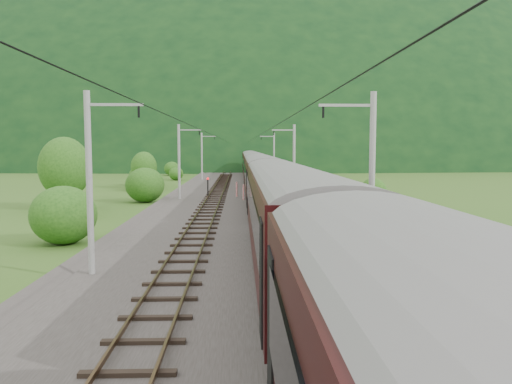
{
  "coord_description": "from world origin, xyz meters",
  "views": [
    {
      "loc": [
        0.37,
        -21.84,
        5.89
      ],
      "look_at": [
        1.52,
        14.46,
        2.6
      ],
      "focal_mm": 35.0,
      "sensor_mm": 36.0,
      "label": 1
    }
  ],
  "objects": [
    {
      "name": "ground",
      "position": [
        0.0,
        0.0,
        0.0
      ],
      "size": [
        600.0,
        600.0,
        0.0
      ],
      "primitive_type": "plane",
      "color": "#335A1C",
      "rests_on": "ground"
    },
    {
      "name": "railbed",
      "position": [
        0.0,
        10.0,
        0.15
      ],
      "size": [
        14.0,
        220.0,
        0.3
      ],
      "primitive_type": "cube",
      "color": "#38332D",
      "rests_on": "ground"
    },
    {
      "name": "track_left",
      "position": [
        -2.4,
        10.0,
        0.37
      ],
      "size": [
        2.4,
        220.0,
        0.27
      ],
      "color": "brown",
      "rests_on": "railbed"
    },
    {
      "name": "track_right",
      "position": [
        2.4,
        10.0,
        0.37
      ],
      "size": [
        2.4,
        220.0,
        0.27
      ],
      "color": "brown",
      "rests_on": "railbed"
    },
    {
      "name": "catenary_left",
      "position": [
        -6.12,
        32.0,
        4.5
      ],
      "size": [
        2.54,
        192.28,
        8.0
      ],
      "color": "gray",
      "rests_on": "railbed"
    },
    {
      "name": "catenary_right",
      "position": [
        6.12,
        32.0,
        4.5
      ],
      "size": [
        2.54,
        192.28,
        8.0
      ],
      "color": "gray",
      "rests_on": "railbed"
    },
    {
      "name": "overhead_wires",
      "position": [
        0.0,
        10.0,
        7.1
      ],
      "size": [
        4.83,
        198.0,
        0.03
      ],
      "color": "black",
      "rests_on": "ground"
    },
    {
      "name": "mountain_main",
      "position": [
        0.0,
        260.0,
        0.0
      ],
      "size": [
        504.0,
        360.0,
        244.0
      ],
      "primitive_type": "ellipsoid",
      "color": "black",
      "rests_on": "ground"
    },
    {
      "name": "mountain_ridge",
      "position": [
        -120.0,
        300.0,
        0.0
      ],
      "size": [
        336.0,
        280.0,
        132.0
      ],
      "primitive_type": "ellipsoid",
      "color": "black",
      "rests_on": "ground"
    },
    {
      "name": "train",
      "position": [
        2.4,
        36.27,
        3.76
      ],
      "size": [
        3.2,
        154.2,
        5.58
      ],
      "color": "black",
      "rests_on": "ground"
    },
    {
      "name": "hazard_post_near",
      "position": [
        -0.04,
        33.98,
        1.14
      ],
      "size": [
        0.18,
        0.18,
        1.67
      ],
      "primitive_type": "cylinder",
      "color": "red",
      "rests_on": "railbed"
    },
    {
      "name": "hazard_post_far",
      "position": [
        0.71,
        30.66,
        1.12
      ],
      "size": [
        0.18,
        0.18,
        1.65
      ],
      "primitive_type": "cylinder",
      "color": "red",
      "rests_on": "railbed"
    },
    {
      "name": "signal",
      "position": [
        -3.27,
        34.01,
        1.57
      ],
      "size": [
        0.24,
        0.24,
        2.17
      ],
      "color": "black",
      "rests_on": "railbed"
    },
    {
      "name": "vegetation_left",
      "position": [
        -13.42,
        9.22,
        2.51
      ],
      "size": [
        13.02,
        143.02,
        6.84
      ],
      "color": "#1D4713",
      "rests_on": "ground"
    }
  ]
}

